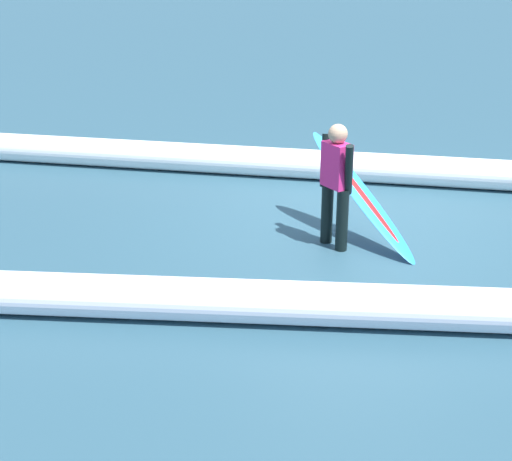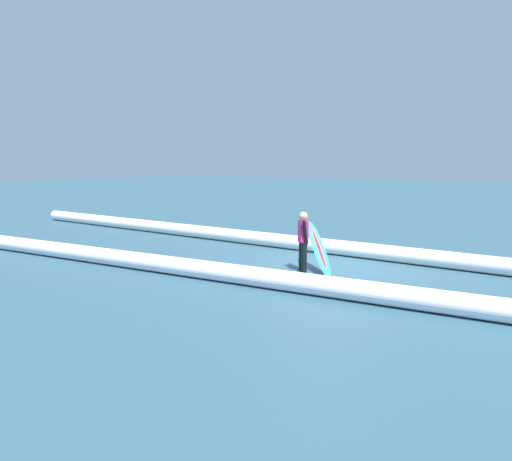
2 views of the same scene
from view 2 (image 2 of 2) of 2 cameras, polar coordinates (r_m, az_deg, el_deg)
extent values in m
plane|color=#2C4F5F|center=(12.67, 7.98, -4.27)|extent=(134.80, 134.80, 0.00)
cylinder|color=black|center=(12.25, 5.33, -2.90)|extent=(0.14, 0.14, 0.74)
cylinder|color=black|center=(11.98, 5.62, -3.14)|extent=(0.14, 0.14, 0.74)
cube|color=#D82672|center=(12.01, 5.51, -0.08)|extent=(0.38, 0.39, 0.52)
sphere|color=tan|center=(11.96, 5.54, 1.64)|extent=(0.22, 0.22, 0.22)
cylinder|color=black|center=(12.22, 5.29, 0.06)|extent=(0.09, 0.22, 0.61)
cylinder|color=black|center=(11.80, 5.74, -0.22)|extent=(0.09, 0.23, 0.61)
ellipsoid|color=#268CE5|center=(12.17, 7.32, -2.09)|extent=(1.48, 1.57, 1.15)
ellipsoid|color=red|center=(12.17, 7.32, -2.07)|extent=(1.10, 1.17, 0.93)
cylinder|color=white|center=(15.55, 2.09, -1.13)|extent=(25.01, 1.55, 0.44)
cylinder|color=white|center=(10.92, -2.67, -5.04)|extent=(24.69, 2.07, 0.42)
camera|label=1|loc=(5.92, -34.78, 15.40)|focal=53.20mm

